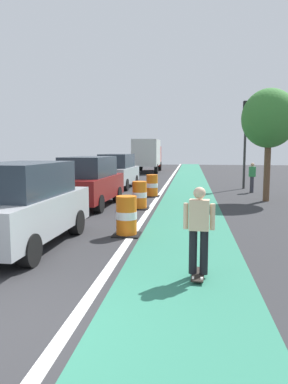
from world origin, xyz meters
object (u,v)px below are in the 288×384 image
at_px(parked_suv_third, 117,171).
at_px(skateboarder_on_lane, 199,229).
at_px(parked_suv_second, 89,181).
at_px(traffic_barrel_front, 126,216).
at_px(street_tree_sidewalk, 269,119).
at_px(traffic_barrel_back, 152,186).
at_px(traffic_barrel_mid, 140,195).
at_px(pedestrian_crossing, 252,177).
at_px(parked_suv_nearest, 23,204).
at_px(delivery_truck_down_block, 148,154).
at_px(traffic_light_corner, 246,129).

bearing_deg(parked_suv_third, skateboarder_on_lane, -73.11).
xyz_separation_m(skateboarder_on_lane, parked_suv_third, (-4.56, 15.03, 0.12)).
relative_size(parked_suv_second, traffic_barrel_front, 4.29).
xyz_separation_m(parked_suv_second, street_tree_sidewalk, (7.52, 2.50, 2.63)).
bearing_deg(traffic_barrel_back, skateboarder_on_lane, -79.68).
height_order(traffic_barrel_mid, traffic_barrel_back, same).
bearing_deg(traffic_barrel_front, parked_suv_second, 116.53).
relative_size(skateboarder_on_lane, pedestrian_crossing, 1.05).
bearing_deg(street_tree_sidewalk, traffic_barrel_mid, -152.12).
distance_m(parked_suv_nearest, traffic_barrel_back, 9.89).
distance_m(traffic_barrel_back, pedestrian_crossing, 5.68).
bearing_deg(parked_suv_nearest, traffic_barrel_mid, 71.27).
distance_m(traffic_barrel_back, street_tree_sidewalk, 6.22).
distance_m(parked_suv_second, traffic_barrel_front, 5.39).
distance_m(skateboarder_on_lane, traffic_barrel_mid, 7.86).
distance_m(parked_suv_nearest, delivery_truck_down_block, 28.23).
relative_size(parked_suv_nearest, parked_suv_third, 0.99).
height_order(skateboarder_on_lane, traffic_barrel_back, skateboarder_on_lane).
distance_m(delivery_truck_down_block, pedestrian_crossing, 17.95).
bearing_deg(skateboarder_on_lane, pedestrian_crossing, 77.13).
height_order(skateboarder_on_lane, parked_suv_second, parked_suv_second).
distance_m(parked_suv_nearest, pedestrian_crossing, 14.01).
bearing_deg(delivery_truck_down_block, traffic_barrel_mid, -84.07).
bearing_deg(traffic_barrel_mid, street_tree_sidewalk, 27.88).
bearing_deg(skateboarder_on_lane, parked_suv_nearest, 158.33).
distance_m(skateboarder_on_lane, parked_suv_third, 15.71).
height_order(skateboarder_on_lane, delivery_truck_down_block, delivery_truck_down_block).
relative_size(skateboarder_on_lane, traffic_barrel_back, 1.55).
bearing_deg(street_tree_sidewalk, skateboarder_on_lane, -107.28).
bearing_deg(parked_suv_third, pedestrian_crossing, -10.35).
xyz_separation_m(parked_suv_second, pedestrian_crossing, (7.40, 5.73, -0.17)).
distance_m(traffic_barrel_mid, pedestrian_crossing, 8.05).
xyz_separation_m(delivery_truck_down_block, traffic_light_corner, (7.43, -14.28, 1.65)).
xyz_separation_m(parked_suv_nearest, traffic_barrel_front, (2.26, 1.45, -0.50)).
height_order(traffic_barrel_front, street_tree_sidewalk, street_tree_sidewalk).
bearing_deg(skateboarder_on_lane, delivery_truck_down_block, 98.51).
relative_size(parked_suv_nearest, traffic_barrel_front, 4.26).
bearing_deg(traffic_barrel_front, parked_suv_third, 102.65).
relative_size(traffic_barrel_back, delivery_truck_down_block, 0.14).
height_order(skateboarder_on_lane, traffic_light_corner, traffic_light_corner).
distance_m(skateboarder_on_lane, pedestrian_crossing, 13.98).
xyz_separation_m(delivery_truck_down_block, street_tree_sidewalk, (7.70, -19.47, 1.82)).
bearing_deg(parked_suv_second, parked_suv_nearest, -88.78).
relative_size(traffic_barrel_front, street_tree_sidewalk, 0.22).
bearing_deg(parked_suv_second, traffic_barrel_mid, -9.35).
height_order(parked_suv_nearest, traffic_barrel_front, parked_suv_nearest).
bearing_deg(traffic_barrel_mid, skateboarder_on_lane, -74.09).
xyz_separation_m(parked_suv_nearest, pedestrian_crossing, (7.26, 11.98, -0.17)).
relative_size(parked_suv_second, parked_suv_third, 1.00).
bearing_deg(traffic_barrel_back, parked_suv_nearest, -102.25).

